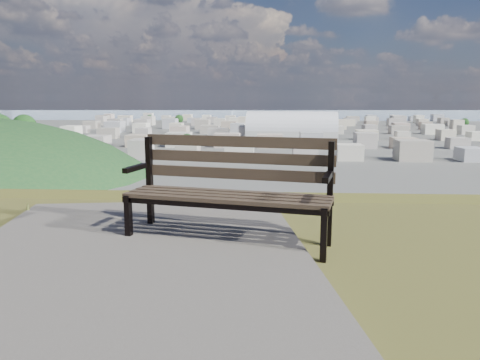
{
  "coord_description": "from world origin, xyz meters",
  "views": [
    {
      "loc": [
        -0.97,
        -2.39,
        26.43
      ],
      "look_at": [
        -1.36,
        4.03,
        25.3
      ],
      "focal_mm": 35.0,
      "sensor_mm": 36.0,
      "label": 1
    }
  ],
  "objects": [
    {
      "name": "city_trees",
      "position": [
        -26.39,
        319.0,
        4.83
      ],
      "size": [
        406.52,
        387.2,
        9.98
      ],
      "color": "#34251A",
      "rests_on": "ground"
    },
    {
      "name": "arena",
      "position": [
        13.43,
        294.67,
        5.6
      ],
      "size": [
        57.75,
        27.65,
        23.74
      ],
      "rotation": [
        0.0,
        0.0,
        -0.07
      ],
      "color": "silver",
      "rests_on": "ground"
    },
    {
      "name": "bay_water",
      "position": [
        0.0,
        900.0,
        0.0
      ],
      "size": [
        2400.0,
        700.0,
        0.12
      ],
      "primitive_type": "cube",
      "color": "#8898AD",
      "rests_on": "ground"
    },
    {
      "name": "gravel_patch",
      "position": [
        -2.12,
        1.38,
        25.04
      ],
      "size": [
        3.67,
        4.78,
        0.09
      ],
      "primitive_type": "cube",
      "rotation": [
        0.0,
        0.0,
        0.15
      ],
      "color": "#68615A",
      "rests_on": "hilltop_mesa"
    },
    {
      "name": "city_blocks",
      "position": [
        0.0,
        394.44,
        3.5
      ],
      "size": [
        395.0,
        361.0,
        7.0
      ],
      "color": "beige",
      "rests_on": "ground"
    },
    {
      "name": "far_hills",
      "position": [
        -60.92,
        1402.93,
        25.47
      ],
      "size": [
        2050.0,
        340.0,
        60.0
      ],
      "color": "#92A4B5",
      "rests_on": "ground"
    },
    {
      "name": "park_bench",
      "position": [
        -1.34,
        2.14,
        25.59
      ],
      "size": [
        2.09,
        1.06,
        1.05
      ],
      "rotation": [
        0.0,
        0.0,
        -0.22
      ],
      "color": "#453327",
      "rests_on": "hilltop_mesa"
    }
  ]
}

